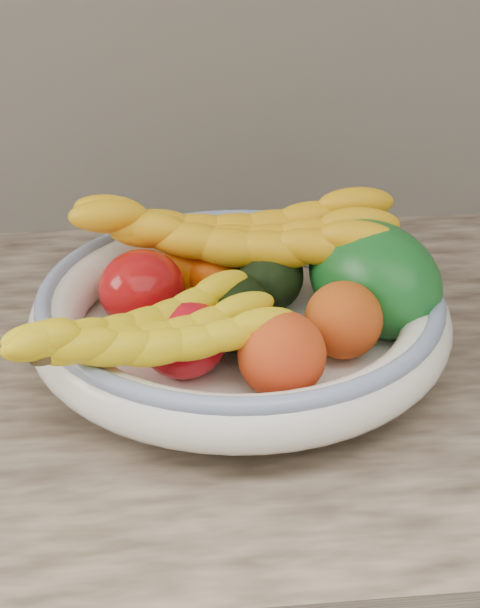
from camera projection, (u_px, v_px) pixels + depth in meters
name	position (u px, v px, depth m)	size (l,w,h in m)	color
fruit_bowl	(240.00, 315.00, 0.87)	(0.39, 0.39, 0.08)	white
clementine_back_left	(188.00, 267.00, 0.94)	(0.06, 0.06, 0.05)	orange
clementine_back_right	(264.00, 262.00, 0.95)	(0.05, 0.05, 0.04)	orange
clementine_back_mid	(216.00, 275.00, 0.93)	(0.06, 0.06, 0.05)	#F15B05
clementine_extra	(215.00, 263.00, 0.95)	(0.05, 0.05, 0.05)	#F26005
tomato_left	(142.00, 289.00, 0.88)	(0.08, 0.08, 0.07)	#AF0D0F
tomato_near_left	(183.00, 338.00, 0.80)	(0.08, 0.08, 0.07)	red
avocado_center	(234.00, 311.00, 0.84)	(0.07, 0.10, 0.07)	black
avocado_right	(270.00, 274.00, 0.91)	(0.06, 0.09, 0.06)	black
green_mango	(373.00, 278.00, 0.87)	(0.10, 0.15, 0.11)	#0F541A
peach_front	(282.00, 355.00, 0.77)	(0.07, 0.07, 0.07)	orange
peach_right	(344.00, 320.00, 0.82)	(0.07, 0.07, 0.07)	orange
banana_bunch_back	(233.00, 243.00, 0.91)	(0.34, 0.12, 0.09)	yellow
banana_bunch_front	(148.00, 341.00, 0.76)	(0.25, 0.10, 0.07)	yellow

